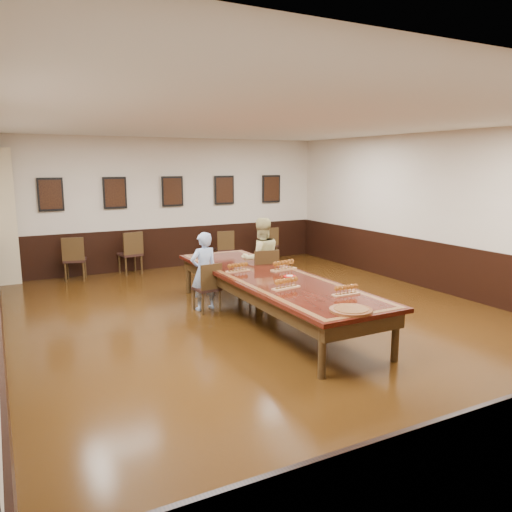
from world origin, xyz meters
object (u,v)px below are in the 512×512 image
chair_woman (263,275)px  spare_chair_d (268,244)px  person_woman (261,259)px  conference_table (270,284)px  spare_chair_c (224,248)px  person_man (204,271)px  spare_chair_b (130,253)px  spare_chair_a (75,258)px  chair_man (207,287)px  carved_platter (351,310)px

chair_woman → spare_chair_d: bearing=-111.1°
person_woman → spare_chair_d: bearing=-111.6°
person_woman → conference_table: person_woman is taller
spare_chair_c → chair_woman: bearing=89.7°
person_man → conference_table: person_man is taller
spare_chair_b → person_man: size_ratio=0.73×
spare_chair_a → person_woman: person_woman is taller
spare_chair_c → person_man: (-1.91, -3.40, 0.24)m
person_man → spare_chair_b: bearing=-89.6°
spare_chair_c → spare_chair_d: 1.32m
chair_woman → conference_table: chair_woman is taller
chair_woman → spare_chair_d: 4.03m
chair_man → spare_chair_a: spare_chair_a is taller
chair_man → conference_table: size_ratio=0.17×
chair_man → person_man: bearing=-90.0°
spare_chair_b → spare_chair_c: size_ratio=1.11×
spare_chair_a → conference_table: 5.17m
person_man → carved_platter: bearing=94.5°
spare_chair_d → person_man: bearing=52.7°
chair_woman → spare_chair_b: 3.93m
spare_chair_c → carved_platter: bearing=91.0°
person_man → conference_table: size_ratio=0.28×
chair_man → person_woman: (1.20, 0.21, 0.35)m
spare_chair_b → conference_table: (1.18, -4.65, 0.10)m
chair_woman → carved_platter: bearing=89.9°
spare_chair_d → conference_table: 5.18m
spare_chair_d → conference_table: (-2.49, -4.55, 0.15)m
person_woman → chair_man: bearing=19.1°
person_man → conference_table: bearing=118.5°
conference_table → spare_chair_d: bearing=61.3°
spare_chair_b → carved_platter: size_ratio=1.70×
spare_chair_a → person_woman: 4.47m
spare_chair_a → spare_chair_d: size_ratio=1.08×
conference_table → person_woman: bearing=68.4°
chair_man → spare_chair_a: size_ratio=0.88×
spare_chair_b → person_woman: 3.85m
chair_man → spare_chair_a: (-1.70, 3.59, 0.06)m
spare_chair_c → chair_man: bearing=73.2°
spare_chair_d → person_woman: bearing=64.6°
spare_chair_c → person_man: size_ratio=0.66×
spare_chair_c → carved_platter: 6.83m
chair_woman → person_man: bearing=9.7°
person_woman → conference_table: size_ratio=0.32×
spare_chair_a → spare_chair_b: (1.25, 0.09, 0.01)m
person_woman → spare_chair_a: bearing=-40.1°
person_man → person_woman: 1.22m
chair_woman → spare_chair_c: 3.47m
spare_chair_b → person_woman: bearing=106.1°
chair_man → chair_woman: (1.18, 0.10, 0.07)m
chair_woman → carved_platter: size_ratio=1.69×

